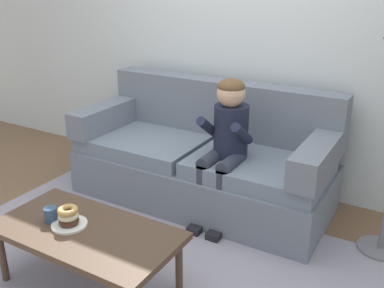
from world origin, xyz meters
name	(u,v)px	position (x,y,z in m)	size (l,w,h in m)	color
ground	(156,250)	(0.00, 0.00, 0.00)	(10.00, 10.00, 0.00)	brown
wall_back	(246,25)	(0.00, 1.40, 1.40)	(8.00, 0.10, 2.80)	silver
area_rug	(134,269)	(0.00, -0.25, 0.01)	(2.92, 2.05, 0.01)	#9993A3
couch	(204,160)	(-0.09, 0.85, 0.35)	(2.09, 0.90, 0.97)	slate
coffee_table	(86,235)	(-0.13, -0.51, 0.37)	(1.11, 0.57, 0.41)	#4C3828
person_child	(226,138)	(0.21, 0.64, 0.67)	(0.34, 0.58, 1.10)	#1E2338
plate	(69,225)	(-0.24, -0.53, 0.42)	(0.21, 0.21, 0.01)	white
donut	(69,221)	(-0.24, -0.53, 0.44)	(0.12, 0.12, 0.04)	#422619
donut_second	(68,216)	(-0.24, -0.53, 0.48)	(0.12, 0.12, 0.04)	beige
donut_third	(68,210)	(-0.24, -0.53, 0.51)	(0.12, 0.12, 0.04)	tan
mug	(51,214)	(-0.37, -0.54, 0.45)	(0.08, 0.08, 0.09)	#334C72
toy_controller	(90,222)	(-0.63, 0.02, 0.03)	(0.23, 0.09, 0.05)	gold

